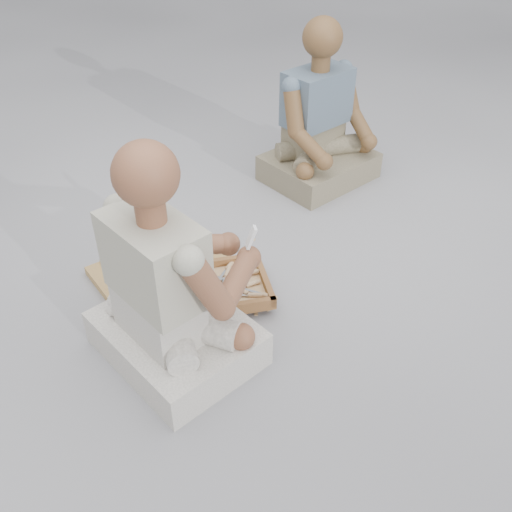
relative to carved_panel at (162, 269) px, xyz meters
name	(u,v)px	position (x,y,z in m)	size (l,w,h in m)	color
ground	(278,333)	(0.35, -0.62, -0.02)	(60.00, 60.00, 0.00)	#A4A4A9
carved_panel	(162,269)	(0.00, 0.00, 0.00)	(0.64, 0.43, 0.04)	#A26D3E
tool_tray	(220,288)	(0.20, -0.30, 0.04)	(0.51, 0.44, 0.06)	brown
chisel_0	(249,285)	(0.33, -0.34, 0.05)	(0.22, 0.02, 0.02)	silver
chisel_1	(226,275)	(0.25, -0.24, 0.06)	(0.14, 0.19, 0.02)	silver
chisel_2	(238,288)	(0.27, -0.35, 0.06)	(0.12, 0.20, 0.02)	silver
chisel_3	(251,273)	(0.37, -0.27, 0.06)	(0.22, 0.03, 0.02)	silver
chisel_4	(251,295)	(0.31, -0.41, 0.05)	(0.21, 0.10, 0.02)	silver
chisel_5	(225,298)	(0.19, -0.39, 0.05)	(0.15, 0.19, 0.02)	silver
chisel_6	(238,269)	(0.33, -0.21, 0.05)	(0.07, 0.22, 0.02)	silver
chisel_7	(228,292)	(0.22, -0.35, 0.05)	(0.19, 0.14, 0.02)	silver
chisel_8	(266,295)	(0.37, -0.45, 0.06)	(0.16, 0.17, 0.02)	silver
chisel_9	(228,268)	(0.28, -0.18, 0.05)	(0.17, 0.16, 0.02)	silver
wood_chip_0	(256,314)	(0.31, -0.47, -0.02)	(0.02, 0.01, 0.00)	tan
wood_chip_1	(220,249)	(0.33, 0.07, -0.02)	(0.02, 0.01, 0.00)	tan
wood_chip_2	(179,305)	(0.00, -0.27, -0.02)	(0.02, 0.01, 0.00)	tan
wood_chip_3	(176,319)	(-0.04, -0.35, -0.02)	(0.02, 0.01, 0.00)	tan
wood_chip_4	(154,287)	(-0.07, -0.09, -0.02)	(0.02, 0.01, 0.00)	tan
wood_chip_5	(223,250)	(0.35, 0.06, -0.02)	(0.02, 0.01, 0.00)	tan
wood_chip_6	(163,309)	(-0.07, -0.27, -0.02)	(0.02, 0.01, 0.00)	tan
wood_chip_7	(240,253)	(0.42, 0.00, -0.02)	(0.02, 0.01, 0.00)	tan
wood_chip_8	(268,310)	(0.38, -0.46, -0.02)	(0.02, 0.01, 0.00)	tan
wood_chip_9	(257,285)	(0.40, -0.28, -0.02)	(0.02, 0.01, 0.00)	tan
wood_chip_10	(219,277)	(0.25, -0.14, -0.02)	(0.02, 0.01, 0.00)	tan
wood_chip_11	(201,284)	(0.14, -0.16, -0.02)	(0.02, 0.01, 0.00)	tan
wood_chip_12	(139,269)	(-0.11, 0.07, -0.02)	(0.02, 0.01, 0.00)	tan
wood_chip_13	(254,240)	(0.53, 0.08, -0.02)	(0.02, 0.01, 0.00)	tan
craftsman	(170,292)	(-0.09, -0.55, 0.32)	(0.75, 0.77, 0.99)	silver
companion	(320,130)	(1.17, 0.56, 0.30)	(0.75, 0.66, 0.98)	gray
mobile_phone	(251,237)	(0.28, -0.50, 0.44)	(0.05, 0.05, 0.10)	white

